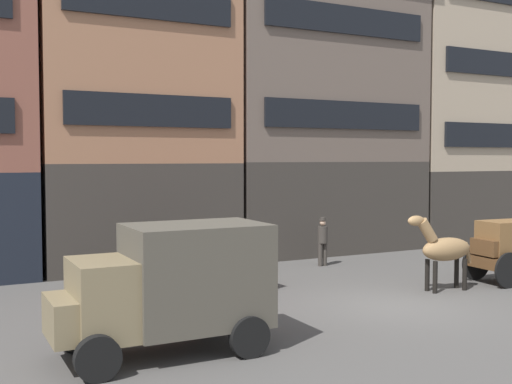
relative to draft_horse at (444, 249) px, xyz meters
name	(u,v)px	position (x,y,z in m)	size (l,w,h in m)	color
ground_plane	(394,306)	(-2.56, -0.84, -1.27)	(120.00, 120.00, 0.00)	#4C4947
building_center_left	(129,61)	(-6.78, 9.55, 6.36)	(7.53, 5.89, 15.16)	#38332D
building_center_right	(310,113)	(1.31, 9.56, 4.68)	(9.37, 5.89, 11.83)	#38332D
building_far_right	(461,99)	(10.25, 9.55, 5.64)	(9.21, 5.89, 13.74)	#38332D
draft_horse	(444,249)	(0.00, 0.00, 0.00)	(2.35, 0.73, 2.30)	#937047
delivery_truck_far	(169,284)	(-9.32, -2.00, 0.15)	(4.36, 2.14, 2.62)	#7A6B4C
sedan_dark	(206,262)	(-6.42, 2.98, -0.36)	(3.84, 2.15, 1.83)	maroon
pedestrian_officer	(323,239)	(-0.81, 5.29, -0.29)	(0.43, 0.43, 1.79)	#38332D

